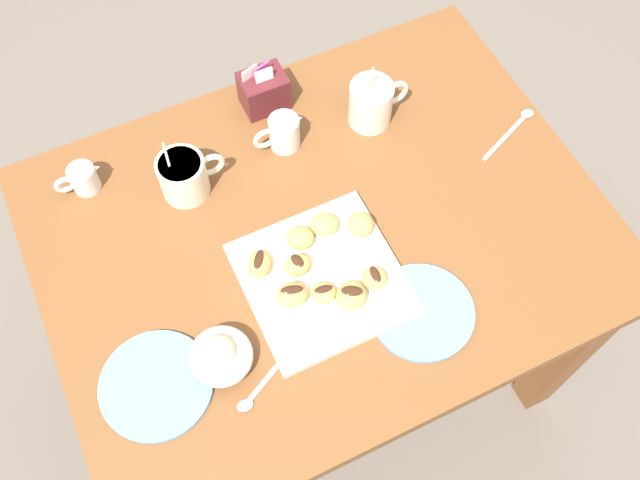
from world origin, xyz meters
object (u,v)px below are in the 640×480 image
(beignet_3, at_px, (297,265))
(coffee_mug_cream_left, at_px, (184,175))
(sugar_caddy, at_px, (264,91))
(beignet_5, at_px, (375,278))
(dining_table, at_px, (322,260))
(beignet_2, at_px, (351,296))
(cream_pitcher_white, at_px, (283,132))
(coffee_mug_cream_right, at_px, (372,102))
(chocolate_sauce_pitcher, at_px, (83,178))
(saucer_sky_left, at_px, (156,385))
(beignet_0, at_px, (323,225))
(beignet_7, at_px, (323,293))
(beignet_4, at_px, (259,264))
(beignet_1, at_px, (292,295))
(beignet_6, at_px, (300,238))
(saucer_sky_right, at_px, (422,312))
(beignet_8, at_px, (361,224))
(pastry_plate_square, at_px, (322,279))
(ice_cream_bowl, at_px, (221,355))

(beignet_3, bearing_deg, coffee_mug_cream_left, 114.42)
(sugar_caddy, xyz_separation_m, beignet_5, (0.01, -0.46, -0.01))
(dining_table, bearing_deg, beignet_2, -97.36)
(cream_pitcher_white, relative_size, beignet_3, 2.13)
(beignet_3, height_order, beignet_5, beignet_3)
(coffee_mug_cream_right, xyz_separation_m, chocolate_sauce_pitcher, (-0.56, 0.09, -0.02))
(sugar_caddy, distance_m, saucer_sky_left, 0.61)
(beignet_0, bearing_deg, cream_pitcher_white, 84.97)
(coffee_mug_cream_left, xyz_separation_m, coffee_mug_cream_right, (0.39, 0.00, 0.00))
(beignet_7, bearing_deg, beignet_4, 128.45)
(coffee_mug_cream_right, xyz_separation_m, beignet_1, (-0.31, -0.30, -0.02))
(cream_pitcher_white, distance_m, saucer_sky_left, 0.53)
(beignet_0, relative_size, beignet_6, 1.07)
(coffee_mug_cream_right, bearing_deg, dining_table, -136.26)
(beignet_7, bearing_deg, coffee_mug_cream_right, 50.99)
(beignet_4, bearing_deg, saucer_sky_right, -41.22)
(beignet_3, distance_m, beignet_8, 0.14)
(chocolate_sauce_pitcher, bearing_deg, coffee_mug_cream_right, -8.83)
(cream_pitcher_white, bearing_deg, coffee_mug_cream_left, -175.24)
(beignet_8, bearing_deg, saucer_sky_left, -165.47)
(beignet_1, height_order, beignet_6, beignet_1)
(dining_table, bearing_deg, beignet_1, -134.78)
(pastry_plate_square, distance_m, beignet_5, 0.09)
(coffee_mug_cream_right, height_order, saucer_sky_left, coffee_mug_cream_right)
(pastry_plate_square, bearing_deg, beignet_0, 64.02)
(pastry_plate_square, bearing_deg, beignet_2, -67.20)
(ice_cream_bowl, bearing_deg, saucer_sky_right, -10.90)
(beignet_5, distance_m, beignet_6, 0.15)
(dining_table, xyz_separation_m, pastry_plate_square, (-0.05, -0.10, 0.14))
(ice_cream_bowl, xyz_separation_m, beignet_8, (0.32, 0.12, -0.00))
(beignet_6, bearing_deg, coffee_mug_cream_left, 124.51)
(beignet_2, bearing_deg, pastry_plate_square, 112.80)
(beignet_1, distance_m, beignet_3, 0.06)
(chocolate_sauce_pitcher, height_order, beignet_7, chocolate_sauce_pitcher)
(dining_table, bearing_deg, ice_cream_bowl, -148.63)
(cream_pitcher_white, xyz_separation_m, beignet_0, (-0.02, -0.22, -0.01))
(beignet_1, relative_size, beignet_3, 1.12)
(beignet_5, relative_size, beignet_8, 0.90)
(saucer_sky_left, xyz_separation_m, beignet_2, (0.36, -0.01, 0.03))
(saucer_sky_left, bearing_deg, saucer_sky_right, -9.29)
(beignet_5, xyz_separation_m, beignet_8, (0.03, 0.10, 0.00))
(saucer_sky_left, xyz_separation_m, beignet_6, (0.32, 0.13, 0.03))
(saucer_sky_left, distance_m, beignet_5, 0.41)
(saucer_sky_left, bearing_deg, beignet_1, 8.38)
(chocolate_sauce_pitcher, bearing_deg, beignet_7, -53.05)
(dining_table, height_order, beignet_7, beignet_7)
(beignet_3, bearing_deg, saucer_sky_left, -163.63)
(saucer_sky_left, xyz_separation_m, beignet_8, (0.43, 0.11, 0.03))
(cream_pitcher_white, distance_m, sugar_caddy, 0.11)
(pastry_plate_square, relative_size, beignet_2, 5.00)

